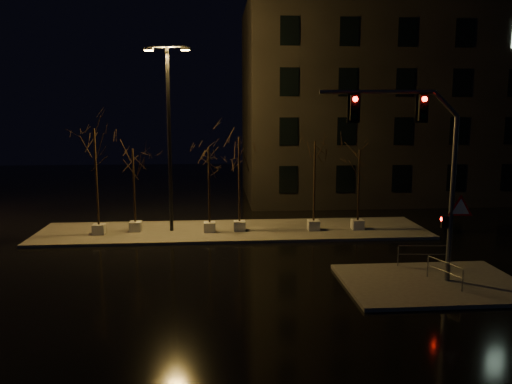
{
  "coord_description": "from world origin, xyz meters",
  "views": [
    {
      "loc": [
        -1.02,
        -21.81,
        6.75
      ],
      "look_at": [
        1.02,
        2.96,
        2.8
      ],
      "focal_mm": 35.0,
      "sensor_mm": 36.0,
      "label": 1
    }
  ],
  "objects": [
    {
      "name": "building",
      "position": [
        14.0,
        18.0,
        7.5
      ],
      "size": [
        25.0,
        12.0,
        15.0
      ],
      "primitive_type": "cube",
      "color": "black",
      "rests_on": "ground"
    },
    {
      "name": "traffic_signal_mast",
      "position": [
        6.95,
        -3.26,
        5.05
      ],
      "size": [
        6.08,
        0.81,
        7.46
      ],
      "rotation": [
        0.0,
        0.0,
        -0.11
      ],
      "color": "slate",
      "rests_on": "sidewalk_corner"
    },
    {
      "name": "tree_1",
      "position": [
        -5.55,
        6.1,
        3.78
      ],
      "size": [
        1.8,
        1.8,
        4.78
      ],
      "color": "beige",
      "rests_on": "median"
    },
    {
      "name": "streetlight_main",
      "position": [
        -3.53,
        6.08,
        6.01
      ],
      "size": [
        2.54,
        0.73,
        10.16
      ],
      "rotation": [
        0.0,
        0.0,
        -0.18
      ],
      "color": "black",
      "rests_on": "median"
    },
    {
      "name": "tree_5",
      "position": [
        7.08,
        5.55,
        3.7
      ],
      "size": [
        1.8,
        1.8,
        4.68
      ],
      "color": "beige",
      "rests_on": "median"
    },
    {
      "name": "sidewalk_corner",
      "position": [
        7.5,
        -3.5,
        0.07
      ],
      "size": [
        7.0,
        5.0,
        0.15
      ],
      "primitive_type": "cube",
      "color": "#4F4D47",
      "rests_on": "ground"
    },
    {
      "name": "tree_4",
      "position": [
        4.53,
        5.59,
        4.08
      ],
      "size": [
        1.8,
        1.8,
        5.18
      ],
      "color": "beige",
      "rests_on": "median"
    },
    {
      "name": "tree_2",
      "position": [
        -1.38,
        5.59,
        3.83
      ],
      "size": [
        1.8,
        1.8,
        4.85
      ],
      "color": "beige",
      "rests_on": "median"
    },
    {
      "name": "median",
      "position": [
        0.0,
        6.0,
        0.07
      ],
      "size": [
        22.0,
        5.0,
        0.15
      ],
      "primitive_type": "cube",
      "color": "#4F4D47",
      "rests_on": "ground"
    },
    {
      "name": "guard_rail_a",
      "position": [
        7.92,
        -1.5,
        0.76
      ],
      "size": [
        2.15,
        0.23,
        0.93
      ],
      "rotation": [
        0.0,
        0.0,
        -0.09
      ],
      "color": "slate",
      "rests_on": "sidewalk_corner"
    },
    {
      "name": "tree_3",
      "position": [
        0.31,
        5.76,
        4.27
      ],
      "size": [
        1.8,
        1.8,
        5.43
      ],
      "color": "beige",
      "rests_on": "median"
    },
    {
      "name": "guard_rail_b",
      "position": [
        7.83,
        -3.8,
        0.73
      ],
      "size": [
        0.62,
        1.8,
        0.89
      ],
      "rotation": [
        0.0,
        0.0,
        1.89
      ],
      "color": "slate",
      "rests_on": "sidewalk_corner"
    },
    {
      "name": "tree_0",
      "position": [
        -7.44,
        5.56,
        4.66
      ],
      "size": [
        1.8,
        1.8,
        5.94
      ],
      "color": "beige",
      "rests_on": "median"
    },
    {
      "name": "ground",
      "position": [
        0.0,
        0.0,
        0.0
      ],
      "size": [
        90.0,
        90.0,
        0.0
      ],
      "primitive_type": "plane",
      "color": "black",
      "rests_on": "ground"
    }
  ]
}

